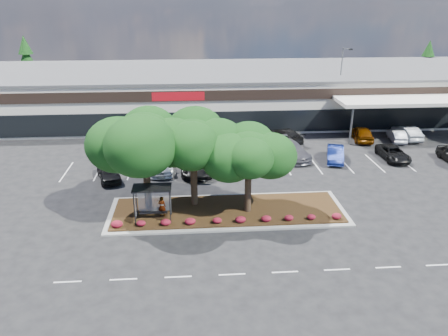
{
  "coord_description": "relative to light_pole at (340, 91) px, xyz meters",
  "views": [
    {
      "loc": [
        -4.55,
        -25.75,
        15.44
      ],
      "look_at": [
        -2.06,
        6.73,
        2.6
      ],
      "focal_mm": 35.0,
      "sensor_mm": 36.0,
      "label": 1
    }
  ],
  "objects": [
    {
      "name": "shrub_row",
      "position": [
        -16.32,
        -26.09,
        -3.74
      ],
      "size": [
        17.0,
        0.8,
        0.5
      ],
      "primitive_type": null,
      "color": "maroon",
      "rests_on": "landscape_island"
    },
    {
      "name": "conifer_north_east",
      "position": [
        19.68,
        16.01,
        0.25
      ],
      "size": [
        3.96,
        3.96,
        9.0
      ],
      "primitive_type": "cone",
      "color": "#113E0E",
      "rests_on": "ground"
    },
    {
      "name": "car_12",
      "position": [
        -15.39,
        -7.89,
        -3.56
      ],
      "size": [
        3.06,
        4.36,
        1.38
      ],
      "primitive_type": "imported",
      "rotation": [
        0.0,
        0.0,
        2.75
      ],
      "color": "black",
      "rests_on": "ground"
    },
    {
      "name": "light_pole",
      "position": [
        0.0,
        0.0,
        0.0
      ],
      "size": [
        1.43,
        0.5,
        9.61
      ],
      "rotation": [
        0.0,
        0.0,
        -0.06
      ],
      "color": "#979692",
      "rests_on": "ground"
    },
    {
      "name": "car_14",
      "position": [
        -8.44,
        -7.09,
        -3.48
      ],
      "size": [
        4.14,
        5.77,
        1.55
      ],
      "primitive_type": "imported",
      "rotation": [
        0.0,
        0.0,
        3.56
      ],
      "color": "black",
      "rests_on": "ground"
    },
    {
      "name": "conifer_north_west",
      "position": [
        -44.32,
        18.01,
        0.75
      ],
      "size": [
        4.4,
        4.4,
        10.0
      ],
      "primitive_type": "cone",
      "color": "#113E0E",
      "rests_on": "ground"
    },
    {
      "name": "car_1",
      "position": [
        -21.83,
        -14.77,
        -3.46
      ],
      "size": [
        2.38,
        5.55,
        1.59
      ],
      "primitive_type": "imported",
      "rotation": [
        0.0,
        0.0,
        0.03
      ],
      "color": "silver",
      "rests_on": "ground"
    },
    {
      "name": "person_waiting",
      "position": [
        -21.22,
        -24.69,
        -3.2
      ],
      "size": [
        0.66,
        0.52,
        1.59
      ],
      "primitive_type": "imported",
      "rotation": [
        0.0,
        0.0,
        2.88
      ],
      "color": "#594C47",
      "rests_on": "landscape_island"
    },
    {
      "name": "retail_store",
      "position": [
        -14.26,
        5.91,
        -1.1
      ],
      "size": [
        80.4,
        25.2,
        6.25
      ],
      "color": "white",
      "rests_on": "ground"
    },
    {
      "name": "car_0",
      "position": [
        -26.47,
        -16.69,
        -3.5
      ],
      "size": [
        3.03,
        4.74,
        1.5
      ],
      "primitive_type": "imported",
      "rotation": [
        0.0,
        0.0,
        0.31
      ],
      "color": "black",
      "rests_on": "ground"
    },
    {
      "name": "car_3",
      "position": [
        -17.3,
        -12.28,
        -3.55
      ],
      "size": [
        3.07,
        4.54,
        1.41
      ],
      "primitive_type": "imported",
      "rotation": [
        0.0,
        0.0,
        0.4
      ],
      "color": "maroon",
      "rests_on": "ground"
    },
    {
      "name": "car_13",
      "position": [
        -10.33,
        -7.1,
        -3.5
      ],
      "size": [
        2.67,
        5.37,
        1.5
      ],
      "primitive_type": "imported",
      "rotation": [
        0.0,
        0.0,
        3.25
      ],
      "color": "black",
      "rests_on": "ground"
    },
    {
      "name": "lane_markings",
      "position": [
        -14.46,
        -17.57,
        -4.25
      ],
      "size": [
        33.12,
        20.06,
        0.01
      ],
      "color": "silver",
      "rests_on": "ground"
    },
    {
      "name": "car_6",
      "position": [
        -4.61,
        -13.55,
        -3.51
      ],
      "size": [
        2.74,
        4.75,
        1.48
      ],
      "primitive_type": "imported",
      "rotation": [
        0.0,
        0.0,
        -0.28
      ],
      "color": "#0C1855",
      "rests_on": "ground"
    },
    {
      "name": "ground",
      "position": [
        -14.32,
        -27.99,
        -4.25
      ],
      "size": [
        160.0,
        160.0,
        0.0
      ],
      "primitive_type": "plane",
      "color": "black",
      "rests_on": "ground"
    },
    {
      "name": "car_15",
      "position": [
        0.52,
        -7.17,
        -3.41
      ],
      "size": [
        2.61,
        5.14,
        1.68
      ],
      "primitive_type": "imported",
      "rotation": [
        0.0,
        0.0,
        3.01
      ],
      "color": "#6D3303",
      "rests_on": "ground"
    },
    {
      "name": "car_17",
      "position": [
        5.91,
        -7.13,
        -3.47
      ],
      "size": [
        1.82,
        4.79,
        1.56
      ],
      "primitive_type": "imported",
      "rotation": [
        0.0,
        0.0,
        3.18
      ],
      "color": "#A3A9AF",
      "rests_on": "ground"
    },
    {
      "name": "island_tree_east",
      "position": [
        -14.82,
        -24.29,
        -0.74
      ],
      "size": [
        5.8,
        5.8,
        6.5
      ],
      "primitive_type": null,
      "color": "#113E0E",
      "rests_on": "landscape_island"
    },
    {
      "name": "car_16",
      "position": [
        4.43,
        -7.79,
        -3.59
      ],
      "size": [
        2.13,
        4.22,
        1.33
      ],
      "primitive_type": "imported",
      "rotation": [
        0.0,
        0.0,
        2.96
      ],
      "color": "silver",
      "rests_on": "ground"
    },
    {
      "name": "car_9",
      "position": [
        -28.28,
        -9.65,
        -3.55
      ],
      "size": [
        3.61,
        5.24,
        1.41
      ],
      "primitive_type": "imported",
      "rotation": [
        0.0,
        0.0,
        3.52
      ],
      "color": "#16511A",
      "rests_on": "ground"
    },
    {
      "name": "car_11",
      "position": [
        -19.72,
        -6.99,
        -3.49
      ],
      "size": [
        2.7,
        4.75,
        1.52
      ],
      "primitive_type": "imported",
      "rotation": [
        0.0,
        0.0,
        2.93
      ],
      "color": "#1D5026",
      "rests_on": "ground"
    },
    {
      "name": "island_tree_west",
      "position": [
        -22.32,
        -23.49,
        -0.05
      ],
      "size": [
        7.2,
        7.2,
        7.89
      ],
      "primitive_type": null,
      "color": "#113E0E",
      "rests_on": "landscape_island"
    },
    {
      "name": "island_tree_mid",
      "position": [
        -18.82,
        -22.79,
        -0.33
      ],
      "size": [
        6.6,
        6.6,
        7.32
      ],
      "primitive_type": null,
      "color": "#113E0E",
      "rests_on": "landscape_island"
    },
    {
      "name": "car_2",
      "position": [
        -18.25,
        -15.44,
        -3.41
      ],
      "size": [
        3.71,
        6.45,
        1.69
      ],
      "primitive_type": "imported",
      "rotation": [
        0.0,
        0.0,
        -0.15
      ],
      "color": "black",
      "rests_on": "ground"
    },
    {
      "name": "bus_shelter",
      "position": [
        -21.82,
        -25.04,
        -1.95
      ],
      "size": [
        2.75,
        1.55,
        2.59
      ],
      "color": "black",
      "rests_on": "landscape_island"
    },
    {
      "name": "car_4",
      "position": [
        -8.88,
        -12.34,
        -3.41
      ],
      "size": [
        3.95,
        6.26,
        1.69
      ],
      "primitive_type": "imported",
      "rotation": [
        0.0,
        0.0,
        0.29
      ],
      "color": "#535259",
      "rests_on": "ground"
    },
    {
      "name": "landscape_island",
      "position": [
        -16.32,
        -23.99,
        -4.13
      ],
      "size": [
        18.0,
        6.0,
        0.26
      ],
      "color": "#979692",
      "rests_on": "ground"
    },
    {
      "name": "car_7",
      "position": [
        1.39,
        -13.59,
        -3.59
      ],
      "size": [
        2.21,
        4.78,
        1.33
      ],
      "primitive_type": "imported",
      "rotation": [
        0.0,
        0.0,
        -0.0
      ],
      "color": "black",
      "rests_on": "ground"
    }
  ]
}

